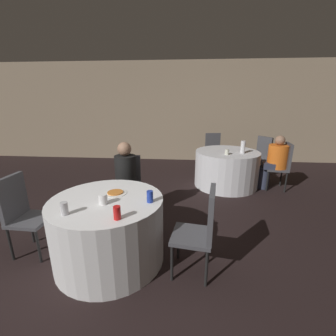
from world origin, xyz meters
TOP-DOWN VIEW (x-y plane):
  - ground_plane at (0.00, 0.00)m, footprint 16.00×16.00m
  - wall_back at (0.00, 4.65)m, footprint 16.00×0.06m
  - table_near at (0.03, 0.09)m, footprint 1.22×1.22m
  - table_far at (1.72, 2.56)m, footprint 1.30×1.30m
  - chair_near_east at (1.05, -0.06)m, footprint 0.46×0.45m
  - chair_near_north at (-0.01, 1.11)m, footprint 0.42×0.42m
  - chair_near_west at (-0.99, 0.12)m, footprint 0.42×0.41m
  - chair_far_north at (1.55, 3.61)m, footprint 0.46×0.46m
  - chair_far_east at (2.78, 2.43)m, footprint 0.45×0.44m
  - chair_far_northeast at (2.59, 3.16)m, footprint 0.56×0.56m
  - person_black_shirt at (-0.00, 0.94)m, footprint 0.31×0.49m
  - person_orange_shirt at (2.61, 2.45)m, footprint 0.53×0.40m
  - pizza_plate_near at (0.08, 0.25)m, footprint 0.26×0.26m
  - soda_can_blue at (0.51, 0.06)m, footprint 0.07×0.07m
  - soda_can_red at (0.28, -0.31)m, footprint 0.07×0.07m
  - soda_can_silver at (-0.23, -0.27)m, footprint 0.07×0.07m
  - cup_near at (0.04, -0.03)m, footprint 0.09×0.09m
  - bottle_far at (1.98, 2.40)m, footprint 0.09×0.09m
  - cup_far at (1.65, 2.26)m, footprint 0.08×0.08m

SIDE VIEW (x-z plane):
  - ground_plane at x=0.00m, z-range 0.00..0.00m
  - table_near at x=0.03m, z-range 0.00..0.74m
  - table_far at x=1.72m, z-range 0.00..0.74m
  - chair_near_east at x=1.05m, z-range 0.08..1.04m
  - chair_near_north at x=-0.01m, z-range 0.08..1.04m
  - chair_near_west at x=-0.99m, z-range 0.08..1.04m
  - chair_far_north at x=1.55m, z-range 0.08..1.04m
  - chair_far_east at x=2.78m, z-range 0.08..1.04m
  - chair_far_northeast at x=2.59m, z-range 0.08..1.04m
  - person_orange_shirt at x=2.61m, z-range 0.02..1.12m
  - person_black_shirt at x=0.00m, z-range 0.00..1.18m
  - pizza_plate_near at x=0.08m, z-range 0.74..0.76m
  - cup_far at x=1.65m, z-range 0.74..0.85m
  - cup_near at x=0.04m, z-range 0.74..0.85m
  - soda_can_blue at x=0.51m, z-range 0.74..0.86m
  - soda_can_red at x=0.28m, z-range 0.74..0.86m
  - soda_can_silver at x=-0.23m, z-range 0.74..0.86m
  - bottle_far at x=1.98m, z-range 0.74..0.99m
  - wall_back at x=0.00m, z-range 0.00..2.80m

